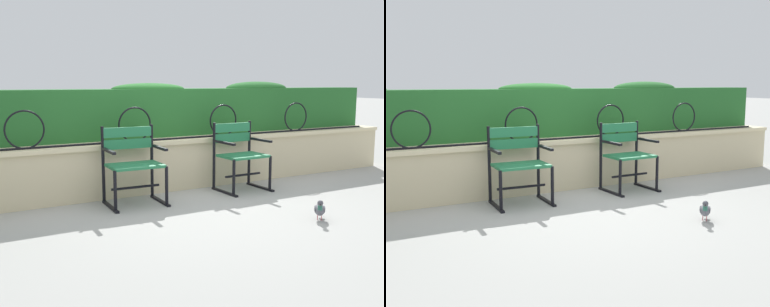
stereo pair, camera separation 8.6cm
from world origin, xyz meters
TOP-DOWN VIEW (x-y plane):
  - ground_plane at (0.00, 0.00)m, footprint 60.00×60.00m
  - stone_wall at (0.00, 0.80)m, footprint 7.35×0.41m
  - iron_arch_fence at (-0.35, 0.72)m, footprint 6.81×0.02m
  - hedge_row at (0.00, 1.21)m, footprint 7.21×0.48m
  - park_chair_left at (-0.62, 0.34)m, footprint 0.65×0.55m
  - park_chair_right at (0.81, 0.32)m, footprint 0.60×0.53m
  - pigeon_near_chairs at (0.73, -1.16)m, footprint 0.23×0.24m

SIDE VIEW (x-z plane):
  - ground_plane at x=0.00m, z-range 0.00..0.00m
  - pigeon_near_chairs at x=0.73m, z-range 0.00..0.22m
  - stone_wall at x=0.00m, z-range 0.00..0.64m
  - park_chair_right at x=0.81m, z-range 0.04..0.88m
  - park_chair_left at x=-0.62m, z-range 0.03..0.90m
  - iron_arch_fence at x=-0.35m, z-range 0.60..1.02m
  - hedge_row at x=0.00m, z-range 0.62..1.33m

